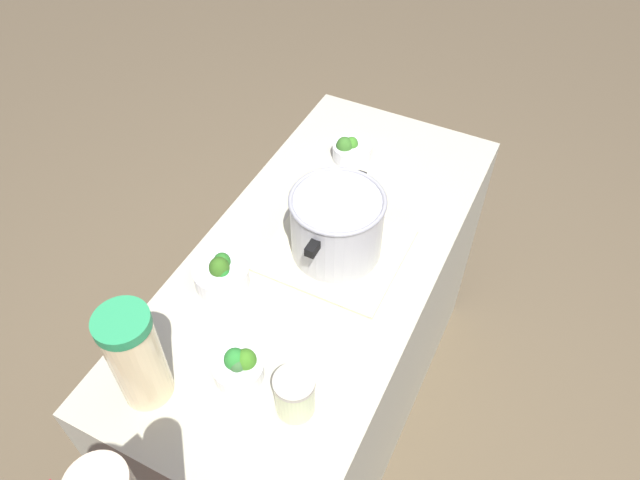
{
  "coord_description": "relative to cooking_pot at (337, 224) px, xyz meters",
  "views": [
    {
      "loc": [
        0.93,
        0.46,
        2.08
      ],
      "look_at": [
        0.0,
        0.0,
        0.94
      ],
      "focal_mm": 33.64,
      "sensor_mm": 36.0,
      "label": 1
    }
  ],
  "objects": [
    {
      "name": "ground_plane",
      "position": [
        0.02,
        -0.04,
        -0.99
      ],
      "size": [
        8.0,
        8.0,
        0.0
      ],
      "primitive_type": "plane",
      "color": "brown"
    },
    {
      "name": "counter_slab",
      "position": [
        0.02,
        -0.04,
        -0.55
      ],
      "size": [
        1.33,
        0.61,
        0.89
      ],
      "primitive_type": "cube",
      "color": "#B6B297",
      "rests_on": "ground_plane"
    },
    {
      "name": "dish_cloth",
      "position": [
        0.0,
        0.0,
        -0.1
      ],
      "size": [
        0.32,
        0.34,
        0.01
      ],
      "primitive_type": "cube",
      "color": "beige",
      "rests_on": "counter_slab"
    },
    {
      "name": "cooking_pot",
      "position": [
        0.0,
        0.0,
        0.0
      ],
      "size": [
        0.31,
        0.24,
        0.19
      ],
      "color": "#B7B7BC",
      "rests_on": "dish_cloth"
    },
    {
      "name": "lemonade_pitcher",
      "position": [
        0.55,
        -0.19,
        0.03
      ],
      "size": [
        0.11,
        0.11,
        0.27
      ],
      "color": "beige",
      "rests_on": "counter_slab"
    },
    {
      "name": "mason_jar",
      "position": [
        0.44,
        0.11,
        -0.05
      ],
      "size": [
        0.09,
        0.09,
        0.11
      ],
      "color": "beige",
      "rests_on": "counter_slab"
    },
    {
      "name": "broccoli_bowl_front",
      "position": [
        0.22,
        -0.21,
        -0.07
      ],
      "size": [
        0.14,
        0.14,
        0.09
      ],
      "color": "silver",
      "rests_on": "counter_slab"
    },
    {
      "name": "broccoli_bowl_center",
      "position": [
        -0.37,
        -0.13,
        -0.07
      ],
      "size": [
        0.12,
        0.12,
        0.08
      ],
      "color": "silver",
      "rests_on": "counter_slab"
    },
    {
      "name": "broccoli_bowl_back",
      "position": [
        0.42,
        -0.04,
        -0.07
      ],
      "size": [
        0.11,
        0.11,
        0.08
      ],
      "color": "silver",
      "rests_on": "counter_slab"
    }
  ]
}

